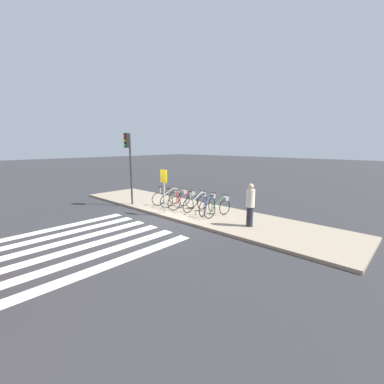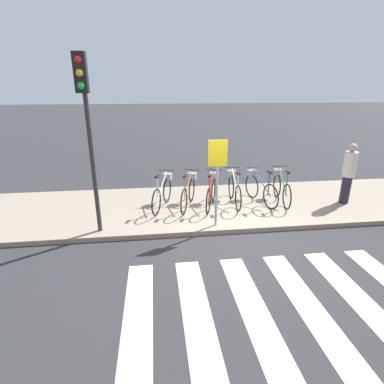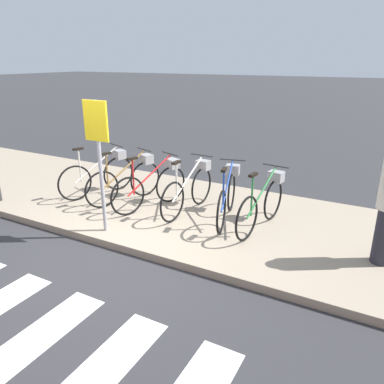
{
  "view_description": "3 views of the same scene",
  "coord_description": "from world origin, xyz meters",
  "views": [
    {
      "loc": [
        8.58,
        -7.53,
        3.34
      ],
      "look_at": [
        0.73,
        0.93,
        1.22
      ],
      "focal_mm": 24.0,
      "sensor_mm": 36.0,
      "label": 1
    },
    {
      "loc": [
        -1.89,
        -6.23,
        3.31
      ],
      "look_at": [
        -0.99,
        0.88,
        0.8
      ],
      "focal_mm": 28.0,
      "sensor_mm": 36.0,
      "label": 2
    },
    {
      "loc": [
        3.41,
        -3.92,
        2.78
      ],
      "look_at": [
        0.52,
        1.42,
        0.6
      ],
      "focal_mm": 35.0,
      "sensor_mm": 36.0,
      "label": 3
    }
  ],
  "objects": [
    {
      "name": "traffic_light",
      "position": [
        -3.24,
        0.24,
        2.86
      ],
      "size": [
        0.24,
        0.4,
        3.83
      ],
      "color": "#2D2D2D",
      "rests_on": "sidewalk"
    },
    {
      "name": "parked_bicycle_0",
      "position": [
        -1.71,
        1.64,
        0.57
      ],
      "size": [
        0.68,
        1.61,
        1.04
      ],
      "color": "black",
      "rests_on": "sidewalk"
    },
    {
      "name": "parked_bicycle_4",
      "position": [
        1.08,
        1.68,
        0.57
      ],
      "size": [
        0.55,
        1.66,
        1.04
      ],
      "color": "black",
      "rests_on": "sidewalk"
    },
    {
      "name": "parked_bicycle_5",
      "position": [
        1.72,
        1.65,
        0.57
      ],
      "size": [
        0.46,
        1.69,
        1.04
      ],
      "color": "black",
      "rests_on": "sidewalk"
    },
    {
      "name": "pedestrian",
      "position": [
        3.53,
        1.31,
        1.04
      ],
      "size": [
        0.34,
        0.34,
        1.73
      ],
      "color": "#23232D",
      "rests_on": "sidewalk"
    },
    {
      "name": "parked_bicycle_1",
      "position": [
        -0.99,
        1.6,
        0.57
      ],
      "size": [
        0.68,
        1.61,
        1.04
      ],
      "color": "black",
      "rests_on": "sidewalk"
    },
    {
      "name": "sidewalk",
      "position": [
        0.0,
        1.7,
        0.06
      ],
      "size": [
        15.28,
        3.4,
        0.12
      ],
      "color": "gray",
      "rests_on": "ground_plane"
    },
    {
      "name": "ground_plane",
      "position": [
        0.0,
        0.0,
        0.0
      ],
      "size": [
        120.0,
        120.0,
        0.0
      ],
      "primitive_type": "plane",
      "color": "#2D2D30"
    },
    {
      "name": "sign_post",
      "position": [
        -0.48,
        0.29,
        1.55
      ],
      "size": [
        0.44,
        0.07,
        2.09
      ],
      "color": "#99999E",
      "rests_on": "sidewalk"
    },
    {
      "name": "parked_bicycle_3",
      "position": [
        0.33,
        1.71,
        0.57
      ],
      "size": [
        0.46,
        1.7,
        1.04
      ],
      "color": "black",
      "rests_on": "sidewalk"
    },
    {
      "name": "parked_bicycle_2",
      "position": [
        -0.36,
        1.55,
        0.57
      ],
      "size": [
        0.67,
        1.62,
        1.04
      ],
      "color": "black",
      "rests_on": "sidewalk"
    }
  ]
}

